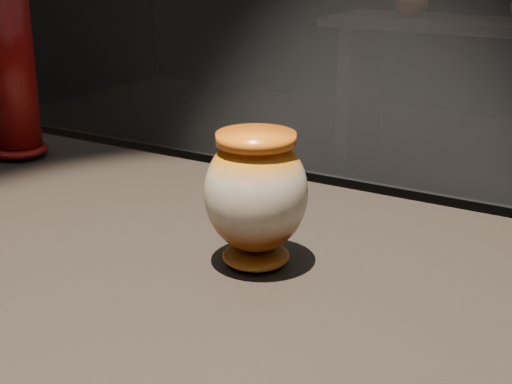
{
  "coord_description": "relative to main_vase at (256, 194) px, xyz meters",
  "views": [
    {
      "loc": [
        0.54,
        -0.67,
        1.3
      ],
      "look_at": [
        0.11,
        0.06,
        1.0
      ],
      "focal_mm": 50.0,
      "sensor_mm": 36.0,
      "label": 1
    }
  ],
  "objects": [
    {
      "name": "main_vase",
      "position": [
        0.0,
        0.0,
        0.0
      ],
      "size": [
        0.16,
        0.16,
        0.18
      ],
      "rotation": [
        0.0,
        0.0,
        0.2
      ],
      "color": "#662909",
      "rests_on": "display_plinth"
    },
    {
      "name": "tall_vase",
      "position": [
        -0.65,
        0.19,
        0.07
      ],
      "size": [
        0.12,
        0.12,
        0.34
      ],
      "rotation": [
        0.0,
        0.0,
        -0.1
      ],
      "color": "#B3140B",
      "rests_on": "display_plinth"
    },
    {
      "name": "back_shelf",
      "position": [
        -0.35,
        3.23,
        -0.36
      ],
      "size": [
        2.0,
        0.6,
        0.9
      ],
      "color": "black",
      "rests_on": "ground"
    }
  ]
}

